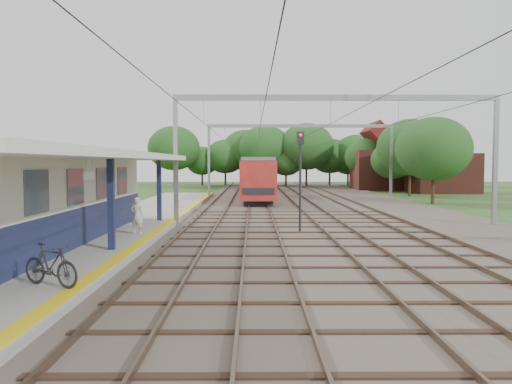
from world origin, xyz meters
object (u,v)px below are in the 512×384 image
object	(u,v)px
person	(137,215)
signal_post	(300,167)
bicycle	(51,265)
train	(257,175)

from	to	relation	value
person	signal_post	distance (m)	7.91
person	bicycle	distance (m)	9.20
person	signal_post	bearing A→B (deg)	-149.59
signal_post	bicycle	bearing A→B (deg)	-126.44
bicycle	train	xyz separation A→B (m)	(5.40, 42.65, 1.21)
train	signal_post	distance (m)	31.12
bicycle	signal_post	xyz separation A→B (m)	(7.25, 11.61, 2.32)
person	signal_post	xyz separation A→B (m)	(7.24, 2.41, 2.06)
person	signal_post	size ratio (longest dim) A/B	0.33
person	bicycle	size ratio (longest dim) A/B	0.89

